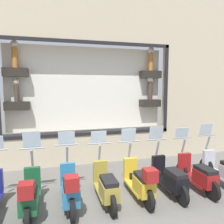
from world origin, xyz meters
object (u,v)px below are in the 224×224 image
object	(u,v)px
scooter_red_1	(198,175)
scooter_yellow_3	(140,181)
scooter_black_2	(170,178)
scooter_olive_4	(106,186)
scooter_silver_0	(224,171)
scooter_green_6	(30,195)
scooter_teal_5	(70,189)

from	to	relation	value
scooter_red_1	scooter_yellow_3	size ratio (longest dim) A/B	1.00
scooter_black_2	scooter_yellow_3	bearing A→B (deg)	94.17
scooter_olive_4	scooter_silver_0	bearing A→B (deg)	-89.90
scooter_green_6	scooter_black_2	bearing A→B (deg)	-88.94
scooter_yellow_3	scooter_silver_0	bearing A→B (deg)	-88.49
scooter_yellow_3	scooter_green_6	world-z (taller)	scooter_green_6
scooter_silver_0	scooter_yellow_3	distance (m)	2.53
scooter_silver_0	scooter_green_6	bearing A→B (deg)	90.77
scooter_red_1	scooter_teal_5	xyz separation A→B (m)	(-0.05, 3.38, 0.06)
scooter_black_2	scooter_teal_5	bearing A→B (deg)	91.24
scooter_yellow_3	scooter_teal_5	world-z (taller)	scooter_teal_5
scooter_teal_5	scooter_green_6	bearing A→B (deg)	90.55
scooter_yellow_3	scooter_teal_5	distance (m)	1.69
scooter_silver_0	scooter_yellow_3	bearing A→B (deg)	91.51
scooter_olive_4	scooter_green_6	xyz separation A→B (m)	(-0.06, 1.69, 0.04)
scooter_silver_0	scooter_black_2	distance (m)	1.69
scooter_silver_0	scooter_green_6	xyz separation A→B (m)	(-0.07, 5.07, 0.02)
scooter_silver_0	scooter_teal_5	xyz separation A→B (m)	(-0.06, 4.22, 0.04)
scooter_silver_0	scooter_red_1	world-z (taller)	scooter_silver_0
scooter_silver_0	scooter_olive_4	xyz separation A→B (m)	(-0.01, 3.38, -0.02)
scooter_olive_4	scooter_green_6	distance (m)	1.69
scooter_yellow_3	scooter_olive_4	world-z (taller)	scooter_yellow_3
scooter_silver_0	scooter_olive_4	bearing A→B (deg)	90.10
scooter_red_1	scooter_yellow_3	world-z (taller)	scooter_yellow_3
scooter_green_6	scooter_yellow_3	bearing A→B (deg)	-89.97
scooter_olive_4	scooter_yellow_3	bearing A→B (deg)	-94.12
scooter_olive_4	scooter_teal_5	size ratio (longest dim) A/B	0.99
scooter_yellow_3	scooter_teal_5	xyz separation A→B (m)	(0.01, 1.69, 0.01)
scooter_black_2	scooter_green_6	bearing A→B (deg)	91.06
scooter_yellow_3	scooter_green_6	bearing A→B (deg)	90.03
scooter_red_1	scooter_teal_5	distance (m)	3.38
scooter_silver_0	scooter_black_2	size ratio (longest dim) A/B	1.01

